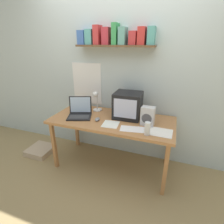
{
  "coord_description": "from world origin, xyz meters",
  "views": [
    {
      "loc": [
        0.71,
        -1.99,
        1.7
      ],
      "look_at": [
        0.0,
        0.0,
        0.84
      ],
      "focal_mm": 28.0,
      "sensor_mm": 36.0,
      "label": 1
    }
  ],
  "objects": [
    {
      "name": "ground_plane",
      "position": [
        0.0,
        0.0,
        0.0
      ],
      "size": [
        12.0,
        12.0,
        0.0
      ],
      "primitive_type": "plane",
      "color": "#A08659"
    },
    {
      "name": "corner_desk",
      "position": [
        0.0,
        0.0,
        0.68
      ],
      "size": [
        1.62,
        0.74,
        0.74
      ],
      "color": "#B67947",
      "rests_on": "ground_plane"
    },
    {
      "name": "space_heater",
      "position": [
        0.47,
        -0.02,
        0.86
      ],
      "size": [
        0.17,
        0.12,
        0.24
      ],
      "rotation": [
        0.0,
        0.0,
        -0.09
      ],
      "color": "silver",
      "rests_on": "corner_desk"
    },
    {
      "name": "desk_lamp",
      "position": [
        -0.31,
        0.19,
        0.92
      ],
      "size": [
        0.13,
        0.15,
        0.3
      ],
      "rotation": [
        0.0,
        0.0,
        -0.03
      ],
      "color": "white",
      "rests_on": "corner_desk"
    },
    {
      "name": "printed_handout",
      "position": [
        0.64,
        -0.16,
        0.75
      ],
      "size": [
        0.26,
        0.23,
        0.0
      ],
      "rotation": [
        0.0,
        0.0,
        -0.03
      ],
      "color": "white",
      "rests_on": "corner_desk"
    },
    {
      "name": "computer_mouse",
      "position": [
        -0.16,
        -0.1,
        0.76
      ],
      "size": [
        0.08,
        0.11,
        0.03
      ],
      "rotation": [
        0.0,
        0.0,
        0.17
      ],
      "color": "gray",
      "rests_on": "corner_desk"
    },
    {
      "name": "laptop",
      "position": [
        -0.45,
        -0.05,
        0.81
      ],
      "size": [
        0.38,
        0.36,
        0.25
      ],
      "rotation": [
        0.0,
        0.0,
        0.34
      ],
      "color": "black",
      "rests_on": "corner_desk"
    },
    {
      "name": "juice_glass",
      "position": [
        0.5,
        -0.26,
        0.81
      ],
      "size": [
        0.06,
        0.06,
        0.15
      ],
      "color": "white",
      "rests_on": "corner_desk"
    },
    {
      "name": "crt_monitor",
      "position": [
        0.18,
        0.13,
        0.91
      ],
      "size": [
        0.36,
        0.34,
        0.34
      ],
      "rotation": [
        0.0,
        0.0,
        0.03
      ],
      "color": "black",
      "rests_on": "corner_desk"
    },
    {
      "name": "floor_cushion",
      "position": [
        -1.2,
        -0.11,
        0.04
      ],
      "size": [
        0.37,
        0.37,
        0.09
      ],
      "color": "#C6AB8D",
      "rests_on": "ground_plane"
    },
    {
      "name": "back_wall",
      "position": [
        -0.0,
        0.42,
        1.31
      ],
      "size": [
        5.6,
        0.24,
        2.6
      ],
      "color": "silver",
      "rests_on": "ground_plane"
    },
    {
      "name": "loose_paper_near_laptop",
      "position": [
        0.33,
        -0.19,
        0.75
      ],
      "size": [
        0.31,
        0.2,
        0.0
      ],
      "rotation": [
        0.0,
        0.0,
        0.16
      ],
      "color": "white",
      "rests_on": "corner_desk"
    },
    {
      "name": "loose_paper_near_monitor",
      "position": [
        0.04,
        -0.16,
        0.75
      ],
      "size": [
        0.21,
        0.22,
        0.0
      ],
      "rotation": [
        0.0,
        0.0,
        0.09
      ],
      "color": "white",
      "rests_on": "corner_desk"
    }
  ]
}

